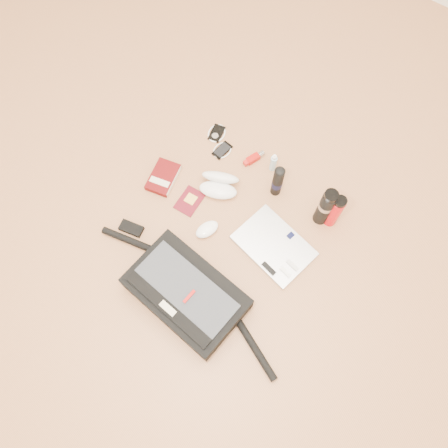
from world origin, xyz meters
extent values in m
plane|color=#AA7046|center=(0.00, 0.00, 0.00)|extent=(4.00, 4.00, 0.00)
cube|color=black|center=(0.03, -0.28, 0.06)|extent=(0.52, 0.36, 0.12)
cube|color=#303338|center=(0.03, -0.29, 0.13)|extent=(0.46, 0.27, 0.01)
cube|color=black|center=(0.02, -0.38, 0.13)|extent=(0.44, 0.10, 0.02)
cube|color=beige|center=(0.02, -0.38, 0.13)|extent=(0.08, 0.04, 0.02)
cube|color=#A20804|center=(0.06, -0.29, 0.13)|extent=(0.02, 0.07, 0.02)
cylinder|color=black|center=(-0.33, -0.22, 0.02)|extent=(0.31, 0.10, 0.03)
cylinder|color=black|center=(0.39, -0.30, 0.02)|extent=(0.29, 0.16, 0.03)
cube|color=black|center=(-0.38, -0.17, 0.01)|extent=(0.12, 0.08, 0.02)
cube|color=#BABABD|center=(0.22, 0.14, 0.01)|extent=(0.39, 0.31, 0.02)
cube|color=black|center=(0.26, 0.22, 0.02)|extent=(0.03, 0.04, 0.00)
cube|color=silver|center=(0.34, 0.10, 0.03)|extent=(0.07, 0.03, 0.01)
cube|color=white|center=(0.33, 0.06, 0.03)|extent=(0.06, 0.03, 0.01)
cube|color=black|center=(0.26, 0.03, 0.03)|extent=(0.08, 0.04, 0.01)
cube|color=#4E0809|center=(-0.42, 0.13, 0.02)|extent=(0.15, 0.20, 0.03)
cube|color=beige|center=(-0.36, 0.14, 0.02)|extent=(0.04, 0.17, 0.03)
cube|color=beige|center=(-0.41, 0.09, 0.03)|extent=(0.10, 0.05, 0.00)
cube|color=#550B15|center=(-0.24, 0.10, 0.00)|extent=(0.11, 0.15, 0.01)
cube|color=gold|center=(-0.24, 0.11, 0.01)|extent=(0.05, 0.05, 0.00)
ellipsoid|color=white|center=(-0.08, 0.03, 0.02)|extent=(0.11, 0.13, 0.04)
ellipsoid|color=white|center=(-0.15, 0.22, 0.03)|extent=(0.21, 0.16, 0.05)
ellipsoid|color=white|center=(-0.18, 0.28, 0.05)|extent=(0.21, 0.16, 0.11)
ellipsoid|color=black|center=(-0.19, 0.21, 0.03)|extent=(0.06, 0.05, 0.02)
ellipsoid|color=black|center=(-0.12, 0.23, 0.03)|extent=(0.06, 0.05, 0.02)
cylinder|color=black|center=(-0.15, 0.22, 0.03)|extent=(0.03, 0.02, 0.01)
cube|color=black|center=(-0.35, 0.49, 0.01)|extent=(0.08, 0.11, 0.01)
cylinder|color=#B9B9BC|center=(-0.35, 0.47, 0.01)|extent=(0.04, 0.04, 0.00)
torus|color=white|center=(-0.35, 0.49, 0.01)|extent=(0.10, 0.10, 0.01)
cube|color=black|center=(-0.27, 0.43, 0.00)|extent=(0.07, 0.11, 0.01)
cube|color=black|center=(-0.27, 0.43, 0.01)|extent=(0.06, 0.09, 0.00)
torus|color=white|center=(-0.27, 0.43, 0.01)|extent=(0.09, 0.09, 0.01)
cube|color=#A2110B|center=(-0.11, 0.47, 0.02)|extent=(0.06, 0.08, 0.03)
cube|color=red|center=(-0.13, 0.43, 0.02)|extent=(0.03, 0.03, 0.02)
cylinder|color=#9F9FA1|center=(-0.09, 0.51, 0.02)|extent=(0.04, 0.05, 0.02)
cylinder|color=#96BDD1|center=(-0.01, 0.48, 0.05)|extent=(0.04, 0.04, 0.10)
cylinder|color=white|center=(-0.01, 0.48, 0.11)|extent=(0.02, 0.02, 0.02)
cylinder|color=white|center=(-0.01, 0.48, 0.12)|extent=(0.01, 0.01, 0.01)
cylinder|color=black|center=(0.07, 0.38, 0.10)|extent=(0.05, 0.05, 0.20)
cylinder|color=black|center=(0.07, 0.38, 0.08)|extent=(0.06, 0.06, 0.04)
ellipsoid|color=black|center=(0.07, 0.38, 0.20)|extent=(0.05, 0.05, 0.02)
cylinder|color=black|center=(0.32, 0.38, 0.12)|extent=(0.08, 0.08, 0.24)
cylinder|color=#9B9B9E|center=(0.32, 0.38, 0.15)|extent=(0.08, 0.08, 0.03)
cylinder|color=black|center=(0.32, 0.38, 0.25)|extent=(0.08, 0.08, 0.02)
cylinder|color=red|center=(0.37, 0.40, 0.10)|extent=(0.08, 0.08, 0.21)
cylinder|color=black|center=(0.37, 0.40, 0.22)|extent=(0.07, 0.07, 0.02)
camera|label=1|loc=(0.41, -0.54, 1.92)|focal=35.00mm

